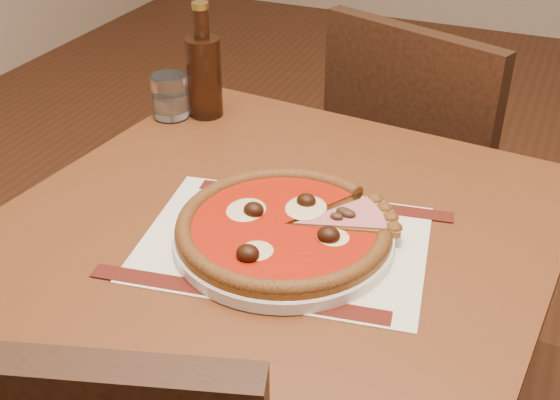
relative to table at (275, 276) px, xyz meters
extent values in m
cube|color=brown|center=(0.00, 0.00, 0.08)|extent=(0.87, 0.87, 0.04)
cylinder|color=brown|center=(-0.32, 0.38, -0.29)|extent=(0.05, 0.05, 0.71)
cylinder|color=brown|center=(0.38, 0.32, -0.29)|extent=(0.05, 0.05, 0.71)
cube|color=black|center=(0.13, 0.73, -0.22)|extent=(0.54, 0.54, 0.04)
cylinder|color=black|center=(0.36, 0.84, -0.44)|extent=(0.04, 0.04, 0.41)
cylinder|color=black|center=(0.02, 0.96, -0.44)|extent=(0.04, 0.04, 0.41)
cylinder|color=black|center=(0.23, 0.50, -0.44)|extent=(0.04, 0.04, 0.41)
cylinder|color=black|center=(-0.10, 0.63, -0.44)|extent=(0.04, 0.04, 0.41)
cube|color=black|center=(0.06, 0.55, 0.02)|extent=(0.41, 0.18, 0.44)
cube|color=beige|center=(0.03, -0.04, 0.10)|extent=(0.45, 0.35, 0.00)
cylinder|color=white|center=(0.03, -0.04, 0.11)|extent=(0.32, 0.32, 0.02)
cylinder|color=#946123|center=(0.03, -0.04, 0.13)|extent=(0.31, 0.31, 0.01)
torus|color=brown|center=(0.03, -0.04, 0.13)|extent=(0.31, 0.31, 0.02)
cylinder|color=#991A07|center=(0.03, -0.04, 0.13)|extent=(0.27, 0.27, 0.00)
ellipsoid|color=beige|center=(0.05, 0.01, 0.14)|extent=(0.05, 0.05, 0.01)
ellipsoid|color=beige|center=(-0.05, -0.03, 0.14)|extent=(0.05, 0.05, 0.01)
ellipsoid|color=beige|center=(0.03, -0.09, 0.14)|extent=(0.05, 0.05, 0.01)
ellipsoid|color=beige|center=(0.11, -0.05, 0.14)|extent=(0.05, 0.05, 0.01)
ellipsoid|color=black|center=(0.04, 0.02, 0.15)|extent=(0.03, 0.03, 0.02)
ellipsoid|color=black|center=(-0.06, -0.03, 0.15)|extent=(0.03, 0.03, 0.02)
ellipsoid|color=black|center=(0.02, -0.10, 0.15)|extent=(0.03, 0.03, 0.02)
ellipsoid|color=black|center=(0.12, -0.05, 0.15)|extent=(0.03, 0.03, 0.02)
ellipsoid|color=#3D2616|center=(0.09, -0.01, 0.14)|extent=(0.02, 0.02, 0.01)
ellipsoid|color=#3D2616|center=(0.12, 0.02, 0.14)|extent=(0.02, 0.02, 0.01)
ellipsoid|color=#3D2616|center=(0.08, 0.00, 0.14)|extent=(0.02, 0.02, 0.01)
cylinder|color=white|center=(-0.34, 0.26, 0.14)|extent=(0.07, 0.07, 0.09)
cylinder|color=#32190C|center=(-0.28, 0.30, 0.18)|extent=(0.07, 0.07, 0.15)
cylinder|color=#32190C|center=(-0.28, 0.30, 0.28)|extent=(0.03, 0.03, 0.07)
cylinder|color=olive|center=(-0.28, 0.30, 0.32)|extent=(0.03, 0.03, 0.01)
camera|label=1|loc=(0.36, -0.80, 0.69)|focal=45.00mm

